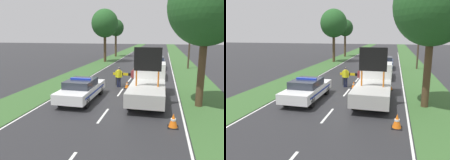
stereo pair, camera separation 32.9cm
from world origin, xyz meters
The scene contains 18 objects.
ground_plane centered at (0.00, 0.00, 0.00)m, with size 160.00×160.00×0.00m, color #28282B.
lane_markings centered at (0.00, 9.93, 0.00)m, with size 8.14×57.02×0.01m.
grass_verge_left centered at (-5.68, 20.00, 0.01)m, with size 3.11×120.00×0.03m.
grass_verge_right centered at (5.68, 20.00, 0.01)m, with size 3.11×120.00×0.03m.
police_car centered at (-2.06, -0.66, 0.71)m, with size 1.86×4.73×1.45m.
work_truck centered at (2.06, 0.63, 1.06)m, with size 2.07×5.89×3.42m.
road_barrier centered at (0.22, 3.89, 0.86)m, with size 2.50×0.08×1.05m.
police_officer centered at (-0.44, 3.30, 0.93)m, with size 0.56×0.36×1.56m.
pedestrian_civilian centered at (0.84, 3.13, 0.97)m, with size 0.60×0.38×1.66m.
traffic_cone_near_police centered at (3.05, 3.27, 0.26)m, with size 0.37×0.37×0.52m.
traffic_cone_centre_front centered at (0.27, 3.06, 0.27)m, with size 0.40×0.40×0.55m.
traffic_cone_near_truck centered at (3.47, -3.72, 0.33)m, with size 0.48×0.48×0.66m.
queued_car_van_white centered at (2.19, 7.98, 0.76)m, with size 1.83×4.02×1.44m.
queued_car_hatch_blue centered at (2.18, 14.01, 0.74)m, with size 1.91×4.11×1.43m.
roadside_tree_near_left centered at (-5.61, 18.55, 5.65)m, with size 3.93×3.93×7.75m.
roadside_tree_near_right centered at (5.04, -0.33, 5.63)m, with size 4.15×4.15×7.84m.
roadside_tree_mid_left centered at (-5.69, 26.64, 5.19)m, with size 2.90×2.90×6.78m.
utility_pole centered at (5.92, 14.33, 3.68)m, with size 1.20×0.20×7.13m.
Camera 1 is at (2.86, -13.33, 4.15)m, focal length 35.00 mm.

